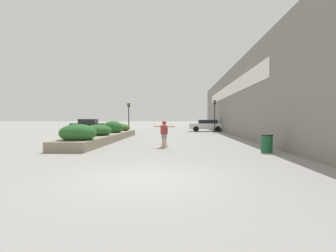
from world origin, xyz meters
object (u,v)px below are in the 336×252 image
Objects in this scene: car_leftmost at (207,125)px; car_center_right at (279,125)px; car_center_left at (87,125)px; traffic_light_left at (129,113)px; traffic_light_right at (215,111)px; skateboard at (164,146)px; trash_bin at (267,144)px; skateboarder at (164,131)px.

car_center_right is (9.41, 0.81, -0.03)m from car_leftmost.
car_center_left is 25.66m from car_center_right.
traffic_light_left is 0.92× the size of traffic_light_right.
traffic_light_left is (-5.19, 15.80, 2.31)m from skateboard.
skateboard is at bearing -71.81° from traffic_light_left.
trash_bin is (5.15, -2.10, 0.37)m from skateboard.
car_center_left is 8.35m from traffic_light_left.
trash_bin is 0.20× the size of car_leftmost.
car_leftmost is 9.45m from car_center_right.
skateboarder is at bearing 167.07° from car_leftmost.
car_center_left is at bearing 163.38° from traffic_light_right.
trash_bin is at bearing -89.25° from traffic_light_right.
traffic_light_right is (4.92, 15.51, 2.48)m from skateboard.
traffic_light_right is at bearing -169.87° from car_leftmost.
traffic_light_left is (-5.19, 15.80, 1.41)m from skateboarder.
skateboard is at bearing -149.89° from car_center_left.
trash_bin is at bearing 158.44° from car_center_right.
car_leftmost is 1.16× the size of traffic_light_right.
skateboarder reaches higher than car_center_right.
trash_bin is 20.95m from car_leftmost.
car_leftmost is 0.99× the size of car_center_right.
trash_bin is 23.38m from car_center_right.
skateboard is 0.70× the size of trash_bin.
trash_bin is at bearing 3.31° from skateboard.
car_center_left is 0.95× the size of car_center_right.
trash_bin is at bearing -142.99° from car_center_left.
car_center_left is at bearing 145.56° from skateboard.
skateboarder is 16.69m from traffic_light_left.
skateboarder is at bearing -107.61° from traffic_light_right.
car_leftmost is at bearing -95.96° from car_center_left.
skateboarder is at bearing -149.89° from car_center_left.
car_leftmost is at bearing 17.67° from traffic_light_left.
skateboard is 0.16× the size of traffic_light_right.
trash_bin is 0.21× the size of car_center_left.
traffic_light_right reaches higher than car_center_left.
trash_bin is 0.23× the size of traffic_light_right.
skateboarder is 0.38× the size of traffic_light_right.
traffic_light_right is at bearing 97.85° from skateboard.
car_center_right is at bearing 68.44° from trash_bin.
traffic_light_right reaches higher than traffic_light_left.
traffic_light_left is at bearing 107.67° from car_leftmost.
traffic_light_left is (6.71, -4.73, 1.55)m from car_center_left.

